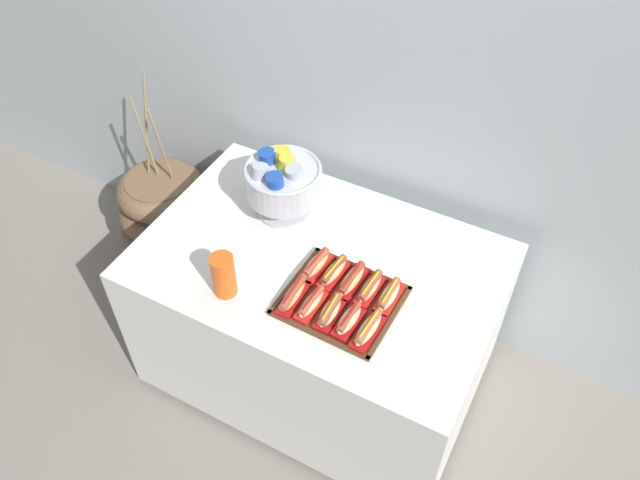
{
  "coord_description": "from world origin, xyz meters",
  "views": [
    {
      "loc": [
        0.77,
        -1.44,
        2.58
      ],
      "look_at": [
        -0.01,
        0.02,
        0.85
      ],
      "focal_mm": 35.73,
      "sensor_mm": 36.0,
      "label": 1
    }
  ],
  "objects_px": {
    "hot_dog_9": "(389,296)",
    "punch_bowl": "(282,181)",
    "floor_vase": "(168,221)",
    "hot_dog_7": "(352,280)",
    "hot_dog_0": "(293,295)",
    "hot_dog_2": "(330,312)",
    "hot_dog_1": "(311,303)",
    "hot_dog_3": "(349,320)",
    "buffet_table": "(319,317)",
    "hot_dog_4": "(368,329)",
    "serving_tray": "(341,301)",
    "hot_dog_6": "(334,272)",
    "hot_dog_5": "(316,265)",
    "hot_dog_8": "(370,288)",
    "cup_stack": "(224,275)"
  },
  "relations": [
    {
      "from": "hot_dog_0",
      "to": "punch_bowl",
      "type": "distance_m",
      "value": 0.49
    },
    {
      "from": "hot_dog_0",
      "to": "hot_dog_3",
      "type": "bearing_deg",
      "value": -1.48
    },
    {
      "from": "floor_vase",
      "to": "hot_dog_7",
      "type": "xyz_separation_m",
      "value": [
        1.2,
        -0.33,
        0.53
      ]
    },
    {
      "from": "punch_bowl",
      "to": "cup_stack",
      "type": "relative_size",
      "value": 1.72
    },
    {
      "from": "serving_tray",
      "to": "hot_dog_1",
      "type": "height_order",
      "value": "hot_dog_1"
    },
    {
      "from": "hot_dog_7",
      "to": "hot_dog_6",
      "type": "bearing_deg",
      "value": 178.52
    },
    {
      "from": "floor_vase",
      "to": "hot_dog_9",
      "type": "distance_m",
      "value": 1.49
    },
    {
      "from": "hot_dog_1",
      "to": "hot_dog_8",
      "type": "relative_size",
      "value": 0.97
    },
    {
      "from": "hot_dog_3",
      "to": "hot_dog_8",
      "type": "xyz_separation_m",
      "value": [
        0.0,
        0.16,
        -0.0
      ]
    },
    {
      "from": "hot_dog_3",
      "to": "hot_dog_2",
      "type": "bearing_deg",
      "value": 178.52
    },
    {
      "from": "hot_dog_9",
      "to": "punch_bowl",
      "type": "xyz_separation_m",
      "value": [
        -0.57,
        0.23,
        0.13
      ]
    },
    {
      "from": "hot_dog_5",
      "to": "hot_dog_7",
      "type": "distance_m",
      "value": 0.15
    },
    {
      "from": "hot_dog_0",
      "to": "hot_dog_5",
      "type": "bearing_deg",
      "value": 88.52
    },
    {
      "from": "hot_dog_3",
      "to": "buffet_table",
      "type": "bearing_deg",
      "value": 136.34
    },
    {
      "from": "hot_dog_1",
      "to": "floor_vase",
      "type": "bearing_deg",
      "value": 156.38
    },
    {
      "from": "hot_dog_1",
      "to": "cup_stack",
      "type": "xyz_separation_m",
      "value": [
        -0.32,
        -0.07,
        0.05
      ]
    },
    {
      "from": "hot_dog_0",
      "to": "hot_dog_4",
      "type": "relative_size",
      "value": 1.0
    },
    {
      "from": "hot_dog_1",
      "to": "hot_dog_9",
      "type": "relative_size",
      "value": 0.97
    },
    {
      "from": "hot_dog_1",
      "to": "hot_dog_6",
      "type": "distance_m",
      "value": 0.17
    },
    {
      "from": "buffet_table",
      "to": "hot_dog_8",
      "type": "distance_m",
      "value": 0.47
    },
    {
      "from": "hot_dog_1",
      "to": "hot_dog_7",
      "type": "relative_size",
      "value": 0.87
    },
    {
      "from": "floor_vase",
      "to": "hot_dog_6",
      "type": "relative_size",
      "value": 6.61
    },
    {
      "from": "hot_dog_0",
      "to": "hot_dog_2",
      "type": "xyz_separation_m",
      "value": [
        0.15,
        -0.0,
        -0.0
      ]
    },
    {
      "from": "hot_dog_0",
      "to": "hot_dog_5",
      "type": "distance_m",
      "value": 0.17
    },
    {
      "from": "hot_dog_8",
      "to": "hot_dog_2",
      "type": "bearing_deg",
      "value": -115.92
    },
    {
      "from": "hot_dog_1",
      "to": "punch_bowl",
      "type": "height_order",
      "value": "punch_bowl"
    },
    {
      "from": "hot_dog_1",
      "to": "hot_dog_3",
      "type": "height_order",
      "value": "hot_dog_3"
    },
    {
      "from": "hot_dog_5",
      "to": "hot_dog_4",
      "type": "bearing_deg",
      "value": -30.29
    },
    {
      "from": "buffet_table",
      "to": "hot_dog_8",
      "type": "height_order",
      "value": "hot_dog_8"
    },
    {
      "from": "hot_dog_3",
      "to": "hot_dog_7",
      "type": "relative_size",
      "value": 0.85
    },
    {
      "from": "hot_dog_5",
      "to": "buffet_table",
      "type": "bearing_deg",
      "value": 107.47
    },
    {
      "from": "hot_dog_2",
      "to": "hot_dog_7",
      "type": "distance_m",
      "value": 0.17
    },
    {
      "from": "hot_dog_7",
      "to": "serving_tray",
      "type": "bearing_deg",
      "value": -91.48
    },
    {
      "from": "serving_tray",
      "to": "hot_dog_5",
      "type": "relative_size",
      "value": 2.4
    },
    {
      "from": "punch_bowl",
      "to": "cup_stack",
      "type": "distance_m",
      "value": 0.47
    },
    {
      "from": "floor_vase",
      "to": "hot_dog_7",
      "type": "distance_m",
      "value": 1.35
    },
    {
      "from": "buffet_table",
      "to": "punch_bowl",
      "type": "relative_size",
      "value": 4.51
    },
    {
      "from": "hot_dog_1",
      "to": "hot_dog_6",
      "type": "relative_size",
      "value": 0.97
    },
    {
      "from": "hot_dog_0",
      "to": "hot_dog_6",
      "type": "height_order",
      "value": "same"
    },
    {
      "from": "punch_bowl",
      "to": "hot_dog_0",
      "type": "bearing_deg",
      "value": -55.66
    },
    {
      "from": "hot_dog_4",
      "to": "floor_vase",
      "type": "bearing_deg",
      "value": 159.78
    },
    {
      "from": "buffet_table",
      "to": "hot_dog_0",
      "type": "distance_m",
      "value": 0.46
    },
    {
      "from": "hot_dog_4",
      "to": "hot_dog_6",
      "type": "distance_m",
      "value": 0.28
    },
    {
      "from": "hot_dog_1",
      "to": "hot_dog_4",
      "type": "bearing_deg",
      "value": -1.48
    },
    {
      "from": "serving_tray",
      "to": "hot_dog_5",
      "type": "bearing_deg",
      "value": 149.71
    },
    {
      "from": "hot_dog_5",
      "to": "hot_dog_2",
      "type": "bearing_deg",
      "value": -49.2
    },
    {
      "from": "serving_tray",
      "to": "hot_dog_4",
      "type": "distance_m",
      "value": 0.17
    },
    {
      "from": "serving_tray",
      "to": "buffet_table",
      "type": "bearing_deg",
      "value": 139.16
    },
    {
      "from": "hot_dog_1",
      "to": "hot_dog_5",
      "type": "height_order",
      "value": "hot_dog_5"
    },
    {
      "from": "buffet_table",
      "to": "hot_dog_4",
      "type": "xyz_separation_m",
      "value": [
        0.31,
        -0.23,
        0.4
      ]
    }
  ]
}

